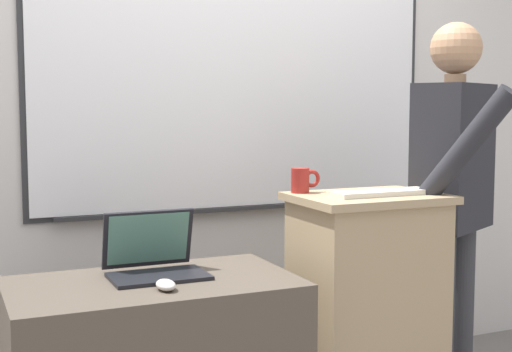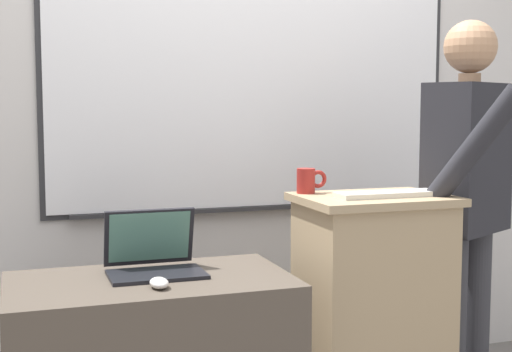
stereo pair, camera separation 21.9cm
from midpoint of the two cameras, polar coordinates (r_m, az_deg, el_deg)
The scene contains 7 objects.
back_wall at distance 3.49m, azimuth -5.08°, elevation 6.17°, with size 6.40×0.17×2.75m.
lectern_podium at distance 2.89m, azimuth 6.64°, elevation -11.32°, with size 0.58×0.43×1.00m.
person_presenter at distance 3.12m, azimuth 13.60°, elevation -1.29°, with size 0.57×0.68×1.69m.
laptop at distance 2.55m, azimuth -10.69°, elevation -6.34°, with size 0.33×0.27×0.22m.
wireless_keyboard at distance 2.75m, azimuth 7.85°, elevation -1.35°, with size 0.41×0.12×0.02m.
computer_mouse_by_laptop at distance 2.34m, azimuth -9.93°, elevation -8.61°, with size 0.06×0.10×0.03m.
coffee_mug at distance 2.81m, azimuth 1.46°, elevation -0.35°, with size 0.12×0.07×0.10m.
Camera 1 is at (-1.23, -2.02, 1.34)m, focal length 50.00 mm.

